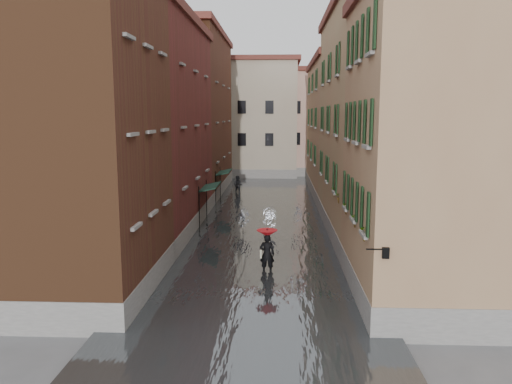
# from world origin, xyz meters

# --- Properties ---
(ground) EXTENTS (120.00, 120.00, 0.00)m
(ground) POSITION_xyz_m (0.00, 0.00, 0.00)
(ground) COLOR #5E5F61
(ground) RESTS_ON ground
(floodwater) EXTENTS (10.00, 60.00, 0.20)m
(floodwater) POSITION_xyz_m (0.00, 13.00, 0.10)
(floodwater) COLOR #474C4F
(floodwater) RESTS_ON ground
(building_left_near) EXTENTS (6.00, 8.00, 13.00)m
(building_left_near) POSITION_xyz_m (-7.00, -2.00, 6.50)
(building_left_near) COLOR brown
(building_left_near) RESTS_ON ground
(building_left_mid) EXTENTS (6.00, 14.00, 12.50)m
(building_left_mid) POSITION_xyz_m (-7.00, 9.00, 6.25)
(building_left_mid) COLOR maroon
(building_left_mid) RESTS_ON ground
(building_left_far) EXTENTS (6.00, 16.00, 14.00)m
(building_left_far) POSITION_xyz_m (-7.00, 24.00, 7.00)
(building_left_far) COLOR brown
(building_left_far) RESTS_ON ground
(building_right_near) EXTENTS (6.00, 8.00, 11.50)m
(building_right_near) POSITION_xyz_m (7.00, -2.00, 5.75)
(building_right_near) COLOR #9E7351
(building_right_near) RESTS_ON ground
(building_right_mid) EXTENTS (6.00, 14.00, 13.00)m
(building_right_mid) POSITION_xyz_m (7.00, 9.00, 6.50)
(building_right_mid) COLOR #9F8A60
(building_right_mid) RESTS_ON ground
(building_right_far) EXTENTS (6.00, 16.00, 11.50)m
(building_right_far) POSITION_xyz_m (7.00, 24.00, 5.75)
(building_right_far) COLOR #9E7351
(building_right_far) RESTS_ON ground
(building_end_cream) EXTENTS (12.00, 9.00, 13.00)m
(building_end_cream) POSITION_xyz_m (-3.00, 38.00, 6.50)
(building_end_cream) COLOR #B5A890
(building_end_cream) RESTS_ON ground
(building_end_pink) EXTENTS (10.00, 9.00, 12.00)m
(building_end_pink) POSITION_xyz_m (6.00, 40.00, 6.00)
(building_end_pink) COLOR #CBA58E
(building_end_pink) RESTS_ON ground
(awning_near) EXTENTS (1.09, 3.29, 2.80)m
(awning_near) POSITION_xyz_m (-3.48, 11.00, 2.47)
(awning_near) COLOR #152F23
(awning_near) RESTS_ON ground
(awning_far) EXTENTS (1.09, 3.21, 2.80)m
(awning_far) POSITION_xyz_m (-3.48, 19.24, 2.47)
(awning_far) COLOR #152F23
(awning_far) RESTS_ON ground
(wall_lantern) EXTENTS (0.71, 0.22, 0.35)m
(wall_lantern) POSITION_xyz_m (4.33, -6.00, 3.01)
(wall_lantern) COLOR black
(wall_lantern) RESTS_ON ground
(window_planters) EXTENTS (0.59, 10.34, 0.84)m
(window_planters) POSITION_xyz_m (4.12, 0.49, 3.51)
(window_planters) COLOR #9E3A33
(window_planters) RESTS_ON ground
(pedestrian_main) EXTENTS (0.98, 0.98, 2.06)m
(pedestrian_main) POSITION_xyz_m (0.51, 0.85, 1.25)
(pedestrian_main) COLOR black
(pedestrian_main) RESTS_ON ground
(pedestrian_far) EXTENTS (0.98, 0.84, 1.73)m
(pedestrian_far) POSITION_xyz_m (-2.65, 23.51, 0.86)
(pedestrian_far) COLOR black
(pedestrian_far) RESTS_ON ground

